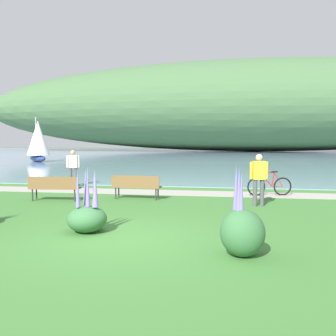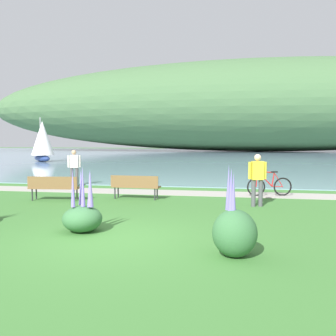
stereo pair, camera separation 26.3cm
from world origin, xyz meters
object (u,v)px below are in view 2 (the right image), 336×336
Objects in this scene: park_bench_further_along at (54,186)px; person_at_shoreline at (74,166)px; bicycle_leaning_near_bench at (269,186)px; sailboat_mid_bay at (42,141)px; person_on_the_grass at (257,177)px; park_bench_near_camera at (135,185)px.

park_bench_further_along is 1.08× the size of person_at_shoreline.
bicycle_leaning_near_bench is at bearing -9.53° from person_at_shoreline.
sailboat_mid_bay is (-20.42, 19.48, 1.75)m from bicycle_leaning_near_bench.
person_on_the_grass is (-0.60, -2.40, 0.58)m from bicycle_leaning_near_bench.
bicycle_leaning_near_bench is at bearing 17.97° from park_bench_further_along.
person_on_the_grass is at bearing -47.83° from sailboat_mid_bay.
person_on_the_grass is (8.14, -3.86, 0.00)m from person_at_shoreline.
park_bench_near_camera is at bearing 170.20° from person_on_the_grass.
person_at_shoreline is at bearing 154.60° from person_on_the_grass.
park_bench_near_camera is 0.41× the size of sailboat_mid_bay.
sailboat_mid_bay is (-11.69, 18.02, 1.17)m from person_at_shoreline.
park_bench_near_camera is 5.19m from bicycle_leaning_near_bench.
park_bench_further_along is 7.12m from person_on_the_grass.
person_on_the_grass reaches higher than park_bench_near_camera.
park_bench_near_camera is 2.91m from park_bench_further_along.
bicycle_leaning_near_bench is at bearing -43.65° from sailboat_mid_bay.
bicycle_leaning_near_bench is 0.39× the size of sailboat_mid_bay.
bicycle_leaning_near_bench is at bearing 75.92° from person_on_the_grass.
sailboat_mid_bay reaches higher than park_bench_near_camera.
park_bench_near_camera is 4.96m from person_at_shoreline.
park_bench_near_camera is 0.99× the size of park_bench_further_along.
person_at_shoreline is 0.38× the size of sailboat_mid_bay.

